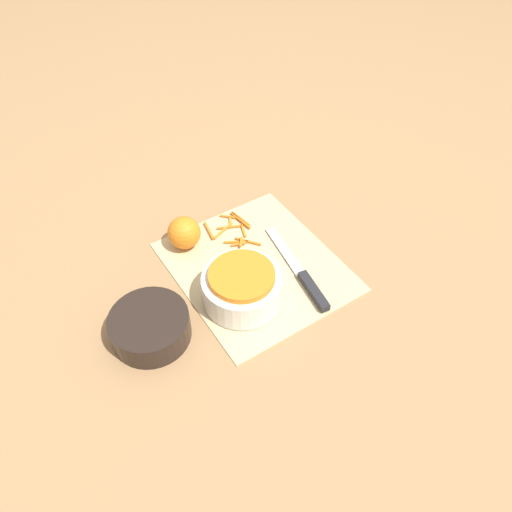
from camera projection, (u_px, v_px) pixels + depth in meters
name	position (u px, v px, depth m)	size (l,w,h in m)	color
ground_plane	(256.00, 267.00, 1.13)	(4.00, 4.00, 0.00)	#9E754C
cutting_board	(256.00, 266.00, 1.13)	(0.39, 0.34, 0.01)	#CCB284
bowl_speckled	(242.00, 287.00, 1.03)	(0.17, 0.17, 0.08)	silver
bowl_dark	(150.00, 327.00, 0.98)	(0.16, 0.16, 0.06)	black
knife	(306.00, 281.00, 1.08)	(0.27, 0.06, 0.02)	#232328
orange_left	(184.00, 233.00, 1.14)	(0.08, 0.08, 0.08)	orange
peel_pile	(234.00, 229.00, 1.20)	(0.14, 0.10, 0.01)	orange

